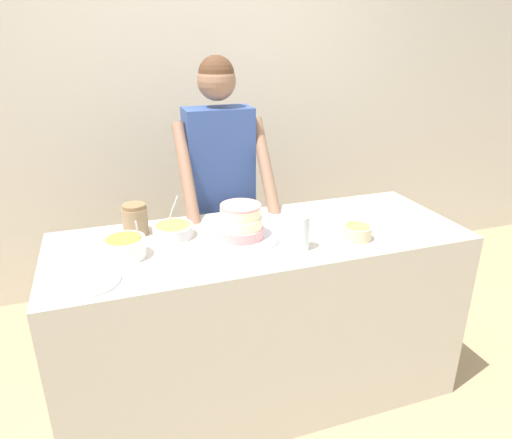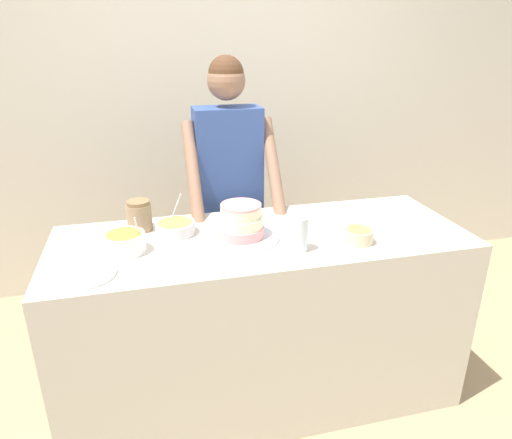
# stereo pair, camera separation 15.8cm
# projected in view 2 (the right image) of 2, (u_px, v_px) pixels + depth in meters

# --- Properties ---
(wall_back) EXTENTS (10.00, 0.05, 2.60)m
(wall_back) POSITION_uv_depth(u_px,v_px,m) (213.00, 106.00, 3.18)
(wall_back) COLOR beige
(wall_back) RESTS_ON ground_plane
(counter) EXTENTS (1.90, 0.70, 0.90)m
(counter) POSITION_uv_depth(u_px,v_px,m) (262.00, 318.00, 2.26)
(counter) COLOR beige
(counter) RESTS_ON ground_plane
(person_baker) EXTENTS (0.49, 0.45, 1.66)m
(person_baker) POSITION_uv_depth(u_px,v_px,m) (229.00, 178.00, 2.54)
(person_baker) COLOR #2D2D38
(person_baker) RESTS_ON ground_plane
(cake) EXTENTS (0.35, 0.35, 0.16)m
(cake) POSITION_uv_depth(u_px,v_px,m) (241.00, 224.00, 2.04)
(cake) COLOR silver
(cake) RESTS_ON counter
(frosting_bowl_olive) EXTENTS (0.18, 0.18, 0.17)m
(frosting_bowl_olive) POSITION_uv_depth(u_px,v_px,m) (175.00, 227.00, 2.11)
(frosting_bowl_olive) COLOR silver
(frosting_bowl_olive) RESTS_ON counter
(frosting_bowl_yellow) EXTENTS (0.13, 0.13, 0.18)m
(frosting_bowl_yellow) POSITION_uv_depth(u_px,v_px,m) (358.00, 235.00, 2.01)
(frosting_bowl_yellow) COLOR beige
(frosting_bowl_yellow) RESTS_ON counter
(frosting_bowl_orange) EXTENTS (0.17, 0.17, 0.17)m
(frosting_bowl_orange) POSITION_uv_depth(u_px,v_px,m) (125.00, 242.00, 1.92)
(frosting_bowl_orange) COLOR white
(frosting_bowl_orange) RESTS_ON counter
(drinking_glass) EXTENTS (0.07, 0.07, 0.15)m
(drinking_glass) POSITION_uv_depth(u_px,v_px,m) (300.00, 234.00, 1.92)
(drinking_glass) COLOR silver
(drinking_glass) RESTS_ON counter
(ceramic_plate) EXTENTS (0.25, 0.25, 0.01)m
(ceramic_plate) POSITION_uv_depth(u_px,v_px,m) (83.00, 274.00, 1.74)
(ceramic_plate) COLOR silver
(ceramic_plate) RESTS_ON counter
(stoneware_jar) EXTENTS (0.11, 0.11, 0.15)m
(stoneware_jar) POSITION_uv_depth(u_px,v_px,m) (139.00, 216.00, 2.13)
(stoneware_jar) COLOR #9E7F5B
(stoneware_jar) RESTS_ON counter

